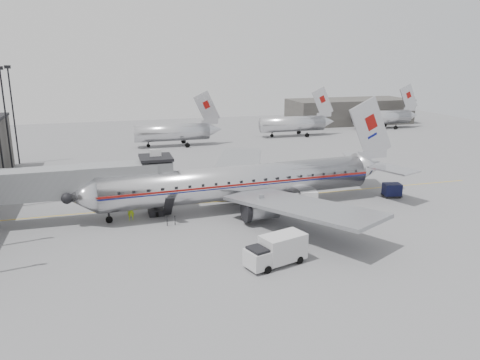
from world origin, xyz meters
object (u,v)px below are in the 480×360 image
object	(u,v)px
baggage_cart_navy	(392,190)
baggage_cart_white	(308,197)
airliner	(246,182)
service_van	(276,250)
ramp_worker	(131,211)

from	to	relation	value
baggage_cart_navy	baggage_cart_white	xyz separation A→B (m)	(-11.08, 0.00, -0.02)
baggage_cart_navy	baggage_cart_white	world-z (taller)	baggage_cart_navy
airliner	baggage_cart_white	world-z (taller)	airliner
service_van	ramp_worker	xyz separation A→B (m)	(-10.90, 14.37, -0.32)
service_van	baggage_cart_white	bearing A→B (deg)	39.62
ramp_worker	baggage_cart_white	bearing A→B (deg)	1.54
baggage_cart_navy	baggage_cart_white	size ratio (longest dim) A/B	1.01
airliner	service_van	bearing A→B (deg)	-100.60
airliner	baggage_cart_navy	bearing A→B (deg)	-6.76
baggage_cart_navy	ramp_worker	size ratio (longest dim) A/B	1.23
service_van	baggage_cart_navy	size ratio (longest dim) A/B	2.32
service_van	baggage_cart_white	xyz separation A→B (m)	(9.10, 13.92, -0.43)
ramp_worker	baggage_cart_navy	bearing A→B (deg)	2.00
baggage_cart_navy	ramp_worker	xyz separation A→B (m)	(-31.08, 0.45, 0.09)
baggage_cart_navy	airliner	bearing A→B (deg)	-171.42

